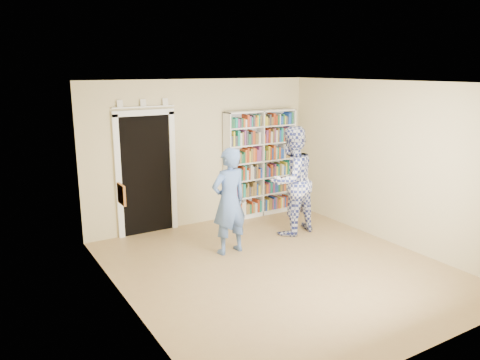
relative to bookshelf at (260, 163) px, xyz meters
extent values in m
plane|color=#9D794C|center=(-1.21, -2.34, -1.06)|extent=(5.00, 5.00, 0.00)
plane|color=white|center=(-1.21, -2.34, 1.64)|extent=(5.00, 5.00, 0.00)
plane|color=beige|center=(-1.21, 0.16, 0.29)|extent=(4.50, 0.00, 4.50)
plane|color=beige|center=(-3.46, -2.34, 0.29)|extent=(0.00, 5.00, 5.00)
plane|color=beige|center=(1.04, -2.34, 0.29)|extent=(0.00, 5.00, 5.00)
cube|color=white|center=(0.00, 0.00, -0.01)|extent=(1.52, 0.29, 2.09)
cube|color=white|center=(0.00, 0.00, -0.01)|extent=(0.02, 0.29, 2.09)
cube|color=black|center=(-2.31, 0.14, -0.01)|extent=(0.90, 0.03, 2.10)
cube|color=white|center=(-2.81, 0.12, -0.01)|extent=(0.10, 0.06, 2.20)
cube|color=white|center=(-1.81, 0.12, -0.01)|extent=(0.10, 0.06, 2.20)
cube|color=white|center=(-2.31, 0.12, 1.09)|extent=(1.10, 0.06, 0.10)
cube|color=white|center=(-2.31, 0.12, 1.19)|extent=(1.10, 0.08, 0.02)
cube|color=brown|center=(-3.44, -2.14, 0.34)|extent=(0.03, 0.25, 0.25)
imported|color=#5172B4|center=(-1.53, -1.44, -0.20)|extent=(0.66, 0.46, 1.71)
imported|color=navy|center=(-0.14, -1.21, -0.10)|extent=(1.04, 0.87, 1.92)
cube|color=white|center=(-0.04, -1.45, -0.07)|extent=(0.20, 0.08, 0.29)
camera|label=1|loc=(-5.03, -7.57, 1.84)|focal=35.00mm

